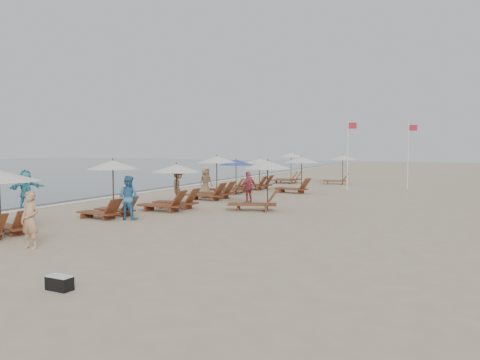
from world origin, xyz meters
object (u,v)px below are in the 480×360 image
at_px(beachgoer_near, 30,220).
at_px(beachgoer_far_a, 249,188).
at_px(lounger_station_1, 109,189).
at_px(lounger_station_6, 288,169).
at_px(waterline_walker, 26,188).
at_px(flag_pole_near, 348,151).
at_px(inland_station_1, 297,172).
at_px(lounger_station_2, 171,189).
at_px(inland_station_2, 340,166).
at_px(beachgoer_mid_b, 178,187).
at_px(lounger_station_5, 256,174).
at_px(duffel_bag, 60,283).
at_px(inland_station_0, 260,182).
at_px(beachgoer_mid_a, 128,198).
at_px(lounger_station_3, 212,180).
at_px(beachgoer_far_b, 206,181).
at_px(lounger_station_4, 232,177).

distance_m(beachgoer_near, beachgoer_far_a, 12.29).
height_order(lounger_station_1, lounger_station_6, lounger_station_6).
relative_size(lounger_station_1, waterline_walker, 1.36).
bearing_deg(flag_pole_near, beachgoer_near, -101.26).
relative_size(lounger_station_6, inland_station_1, 0.93).
relative_size(lounger_station_2, waterline_walker, 1.51).
height_order(inland_station_2, beachgoer_mid_b, inland_station_2).
xyz_separation_m(lounger_station_1, lounger_station_5, (0.55, 14.21, -0.11)).
height_order(lounger_station_5, duffel_bag, lounger_station_5).
height_order(inland_station_0, inland_station_1, same).
height_order(lounger_station_6, waterline_walker, lounger_station_6).
height_order(inland_station_2, duffel_bag, inland_station_2).
xyz_separation_m(inland_station_0, duffel_bag, (0.80, -12.66, -1.12)).
bearing_deg(duffel_bag, lounger_station_1, 124.14).
bearing_deg(duffel_bag, beachgoer_mid_a, 119.23).
bearing_deg(inland_station_1, waterline_walker, -128.91).
xyz_separation_m(lounger_station_1, inland_station_1, (3.82, 12.91, 0.18)).
bearing_deg(beachgoer_near, lounger_station_3, 92.72).
bearing_deg(inland_station_0, beachgoer_mid_a, -129.17).
height_order(inland_station_1, duffel_bag, inland_station_1).
xyz_separation_m(beachgoer_far_b, duffel_bag, (6.18, -17.49, -0.68)).
bearing_deg(beachgoer_far_b, lounger_station_4, 0.84).
xyz_separation_m(lounger_station_4, inland_station_0, (4.50, -6.58, 0.28)).
bearing_deg(waterline_walker, beachgoer_far_a, -42.64).
xyz_separation_m(lounger_station_5, beachgoer_near, (1.35, -19.83, -0.22)).
xyz_separation_m(lounger_station_6, beachgoer_mid_a, (0.29, -20.41, -0.22)).
bearing_deg(lounger_station_4, waterline_walker, -121.10).
bearing_deg(lounger_station_4, lounger_station_6, 87.06).
relative_size(lounger_station_3, beachgoer_mid_b, 1.45).
distance_m(inland_station_2, beachgoer_far_a, 14.56).
bearing_deg(beachgoer_far_a, waterline_walker, -30.32).
bearing_deg(inland_station_0, lounger_station_3, 142.24).
bearing_deg(beachgoer_far_b, inland_station_0, -104.19).
bearing_deg(duffel_bag, lounger_station_5, 102.59).
xyz_separation_m(beachgoer_near, duffel_bag, (3.66, -2.58, -0.66)).
relative_size(lounger_station_5, inland_station_1, 0.95).
height_order(lounger_station_3, lounger_station_6, lounger_station_6).
bearing_deg(lounger_station_6, beachgoer_near, -87.43).
bearing_deg(lounger_station_4, flag_pole_near, 41.12).
bearing_deg(lounger_station_2, lounger_station_6, 91.15).
relative_size(lounger_station_5, lounger_station_6, 1.02).
relative_size(duffel_bag, flag_pole_near, 0.12).
height_order(beachgoer_near, beachgoer_mid_b, beachgoer_mid_b).
height_order(lounger_station_4, beachgoer_mid_a, lounger_station_4).
height_order(inland_station_1, waterline_walker, inland_station_1).
bearing_deg(duffel_bag, waterline_walker, 140.91).
xyz_separation_m(lounger_station_4, beachgoer_far_b, (-0.89, -1.75, -0.16)).
distance_m(lounger_station_1, waterline_walker, 5.88).
bearing_deg(beachgoer_mid_a, inland_station_0, -135.05).
bearing_deg(beachgoer_far_b, lounger_station_5, 14.27).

